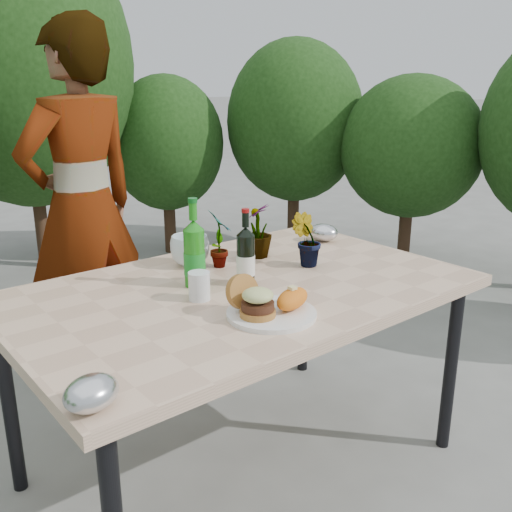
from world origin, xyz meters
TOP-DOWN VIEW (x-y plane):
  - ground at (0.00, 0.00)m, footprint 80.00×80.00m
  - patio_table at (0.00, 0.00)m, footprint 1.60×1.00m
  - shrub_hedge at (0.06, 1.87)m, footprint 6.75×5.18m
  - dinner_plate at (-0.09, -0.27)m, footprint 0.28×0.28m
  - burger_stack at (-0.15, -0.25)m, footprint 0.11×0.16m
  - sweet_potato at (-0.03, -0.29)m, footprint 0.17×0.12m
  - grilled_veg at (-0.08, -0.18)m, footprint 0.08×0.05m
  - wine_bottle at (0.02, 0.00)m, footprint 0.07×0.07m
  - sparkling_water at (-0.13, 0.11)m, footprint 0.08×0.08m
  - plastic_cup at (-0.19, -0.01)m, footprint 0.07×0.07m
  - seedling_left at (0.06, 0.22)m, footprint 0.13×0.14m
  - seedling_mid at (0.34, 0.02)m, footprint 0.15×0.15m
  - seedling_right at (0.27, 0.24)m, footprint 0.17×0.17m
  - blue_bowl at (-0.01, 0.32)m, footprint 0.17×0.17m
  - foil_packet_left at (-0.74, -0.41)m, footprint 0.16×0.14m
  - foil_packet_right at (0.65, 0.23)m, footprint 0.16×0.17m
  - person at (-0.12, 1.07)m, footprint 0.70×0.54m

SIDE VIEW (x-z plane):
  - ground at x=0.00m, z-range 0.00..0.00m
  - patio_table at x=0.00m, z-range 0.32..1.07m
  - dinner_plate at x=-0.09m, z-range 0.75..0.76m
  - grilled_veg at x=-0.08m, z-range 0.76..0.79m
  - foil_packet_left at x=-0.74m, z-range 0.75..0.83m
  - foil_packet_right at x=0.65m, z-range 0.75..0.83m
  - sweet_potato at x=-0.03m, z-range 0.77..0.83m
  - plastic_cup at x=-0.19m, z-range 0.75..0.84m
  - blue_bowl at x=-0.01m, z-range 0.75..0.87m
  - burger_stack at x=-0.15m, z-range 0.75..0.87m
  - wine_bottle at x=0.02m, z-range 0.71..0.99m
  - seedling_mid at x=0.34m, z-range 0.75..0.96m
  - seedling_right at x=0.27m, z-range 0.75..0.97m
  - seedling_left at x=0.06m, z-range 0.75..0.98m
  - sparkling_water at x=-0.13m, z-range 0.71..1.02m
  - person at x=-0.12m, z-range 0.00..1.73m
  - shrub_hedge at x=0.06m, z-range -0.10..2.52m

